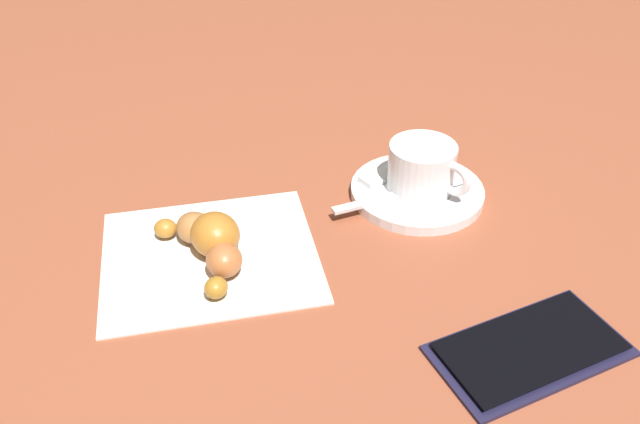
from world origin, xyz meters
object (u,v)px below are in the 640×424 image
(teaspoon, at_px, (423,188))
(sugar_packet, at_px, (390,172))
(espresso_cup, at_px, (423,167))
(napkin, at_px, (210,257))
(croissant, at_px, (210,241))
(cell_phone, at_px, (530,349))
(saucer, at_px, (417,192))

(teaspoon, xyz_separation_m, sugar_packet, (-0.02, 0.03, 0.00))
(espresso_cup, distance_m, sugar_packet, 0.04)
(napkin, bearing_deg, sugar_packet, 17.58)
(croissant, bearing_deg, espresso_cup, 8.65)
(espresso_cup, bearing_deg, napkin, -171.63)
(teaspoon, relative_size, cell_phone, 0.96)
(teaspoon, height_order, croissant, croissant)
(croissant, bearing_deg, cell_phone, -41.37)
(napkin, height_order, cell_phone, cell_phone)
(teaspoon, distance_m, cell_phone, 0.20)
(croissant, bearing_deg, sugar_packet, 17.95)
(cell_phone, bearing_deg, teaspoon, 87.43)
(saucer, relative_size, cell_phone, 0.85)
(saucer, distance_m, croissant, 0.21)
(saucer, relative_size, teaspoon, 0.89)
(saucer, distance_m, teaspoon, 0.01)
(croissant, bearing_deg, teaspoon, 7.26)
(sugar_packet, relative_size, napkin, 0.37)
(cell_phone, bearing_deg, sugar_packet, 92.56)
(saucer, relative_size, espresso_cup, 1.58)
(saucer, height_order, sugar_packet, sugar_packet)
(saucer, xyz_separation_m, espresso_cup, (0.00, -0.00, 0.03))
(teaspoon, bearing_deg, espresso_cup, 91.21)
(sugar_packet, height_order, croissant, croissant)
(sugar_packet, xyz_separation_m, napkin, (-0.19, -0.06, -0.01))
(teaspoon, distance_m, sugar_packet, 0.04)
(sugar_packet, relative_size, cell_phone, 0.44)
(sugar_packet, relative_size, croissant, 0.58)
(croissant, bearing_deg, saucer, 9.09)
(saucer, relative_size, napkin, 0.71)
(saucer, distance_m, sugar_packet, 0.03)
(sugar_packet, height_order, napkin, sugar_packet)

